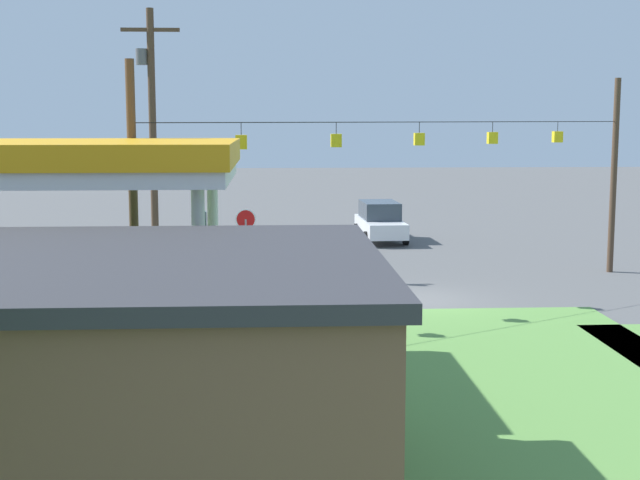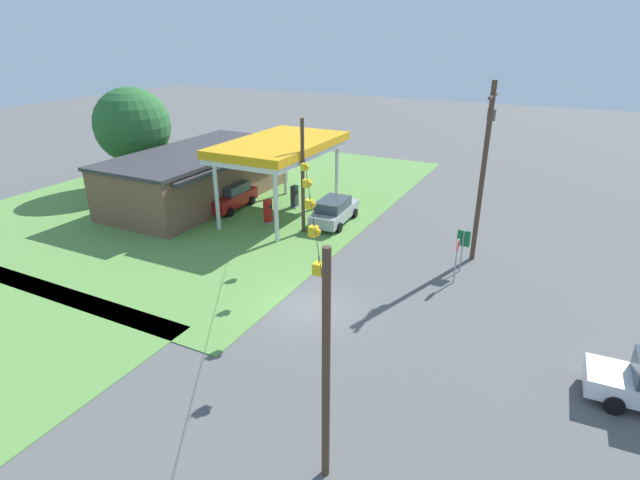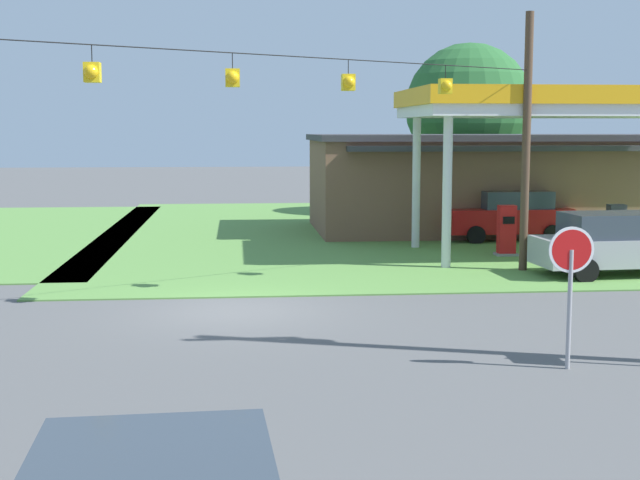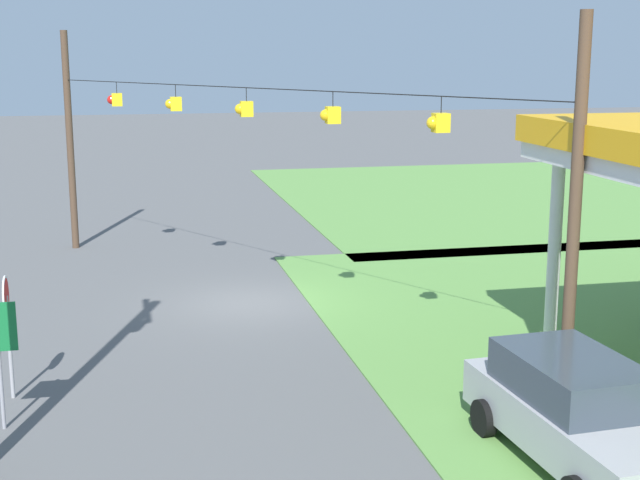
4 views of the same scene
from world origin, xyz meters
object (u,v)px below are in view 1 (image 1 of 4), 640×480
car_at_pumps_front (54,300)px  stop_sign_roadside (246,227)px  fuel_pump_near (99,339)px  utility_pole_main (152,127)px  gas_station_canopy (10,164)px  car_on_crossroad (380,221)px  route_sign (205,230)px

car_at_pumps_front → stop_sign_roadside: (-5.10, -9.47, 0.88)m
fuel_pump_near → utility_pole_main: utility_pole_main is taller
gas_station_canopy → car_on_crossroad: gas_station_canopy is taller
fuel_pump_near → car_on_crossroad: size_ratio=0.32×
gas_station_canopy → fuel_pump_near: bearing=-180.0°
gas_station_canopy → car_at_pumps_front: gas_station_canopy is taller
car_at_pumps_front → stop_sign_roadside: size_ratio=2.01×
car_on_crossroad → stop_sign_roadside: (6.33, 8.93, 0.85)m
gas_station_canopy → route_sign: (-3.37, -13.58, -3.22)m
car_at_pumps_front → car_on_crossroad: car_on_crossroad is taller
stop_sign_roadside → utility_pole_main: utility_pole_main is taller
route_sign → stop_sign_roadside: bearing=-179.6°
route_sign → car_at_pumps_front: bearing=69.5°
gas_station_canopy → utility_pole_main: utility_pole_main is taller
fuel_pump_near → route_sign: (-1.52, -13.58, 0.90)m
route_sign → fuel_pump_near: bearing=83.6°
fuel_pump_near → utility_pole_main: size_ratio=0.17×
utility_pole_main → fuel_pump_near: bearing=92.0°
stop_sign_roadside → route_sign: size_ratio=1.04×
gas_station_canopy → stop_sign_roadside: size_ratio=4.09×
gas_station_canopy → utility_pole_main: bearing=-95.7°
car_at_pumps_front → gas_station_canopy: bearing=88.8°
car_at_pumps_front → utility_pole_main: size_ratio=0.50×
gas_station_canopy → fuel_pump_near: 4.52m
route_sign → car_on_crossroad: bearing=-131.4°
utility_pole_main → car_on_crossroad: bearing=-138.7°
fuel_pump_near → utility_pole_main: 14.68m
car_at_pumps_front → stop_sign_roadside: stop_sign_roadside is taller
gas_station_canopy → stop_sign_roadside: (-4.94, -13.59, -3.12)m
gas_station_canopy → car_on_crossroad: bearing=-116.6°
route_sign → utility_pole_main: (1.99, -0.28, 3.91)m
utility_pole_main → stop_sign_roadside: bearing=175.7°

